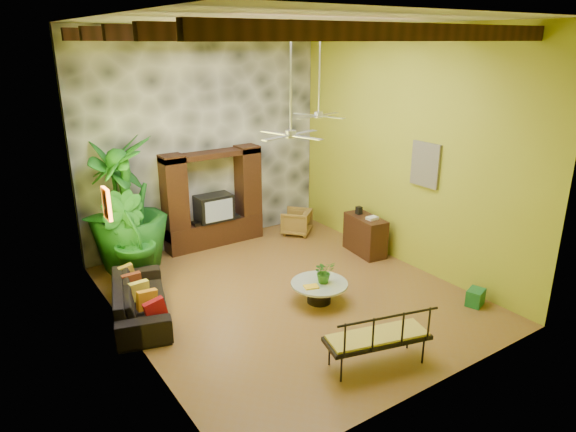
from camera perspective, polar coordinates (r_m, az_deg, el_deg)
ground at (r=10.12m, az=-0.07°, el=-8.60°), size 7.00×7.00×0.00m
ceiling at (r=8.98m, az=-0.08°, el=20.99°), size 6.00×7.00×0.02m
back_wall at (r=12.23m, az=-9.37°, el=8.44°), size 6.00×0.02×5.00m
left_wall at (r=8.01m, az=-18.18°, el=2.18°), size 0.02×7.00×5.00m
right_wall at (r=11.15m, az=12.93°, el=7.20°), size 0.02×7.00×5.00m
stone_accent_wall at (r=12.18m, az=-9.25°, el=8.40°), size 5.98×0.10×4.98m
ceiling_beams at (r=8.97m, az=-0.08°, el=19.58°), size 5.95×5.36×0.22m
entertainment_center at (r=12.28m, az=-8.27°, el=1.15°), size 2.40×0.55×2.30m
ceiling_fan_front at (r=8.62m, az=0.31°, el=10.42°), size 1.28×1.28×1.86m
ceiling_fan_back at (r=10.95m, az=3.45°, el=12.22°), size 1.28×1.28×1.86m
wall_art_mask at (r=9.06m, az=-19.50°, el=1.29°), size 0.06×0.32×0.55m
wall_art_painting at (r=10.77m, az=15.02°, el=5.53°), size 0.06×0.70×0.90m
sofa at (r=9.57m, az=-16.11°, el=-8.88°), size 1.47×2.43×0.66m
wicker_armchair at (r=13.01m, az=0.95°, el=-0.65°), size 0.96×0.96×0.63m
tall_plant_a at (r=11.44m, az=-18.44°, el=1.27°), size 1.71×1.77×2.80m
tall_plant_b at (r=10.69m, az=-17.19°, el=-2.46°), size 1.31×1.31×1.87m
tall_plant_c at (r=11.21m, az=-17.48°, el=1.19°), size 1.91×1.91×2.86m
coffee_table at (r=9.72m, az=3.49°, el=-8.16°), size 1.06×1.06×0.40m
centerpiece_plant at (r=9.59m, az=4.04°, el=-6.18°), size 0.45×0.41×0.43m
yellow_tray at (r=9.47m, az=2.60°, el=-7.86°), size 0.30×0.26×0.03m
iron_bench at (r=7.93m, az=10.30°, el=-12.95°), size 1.69×0.97×0.57m
side_console at (r=11.93m, az=8.56°, el=-2.10°), size 0.63×1.15×0.88m
green_bin at (r=10.26m, az=20.11°, el=-8.48°), size 0.42×0.36×0.31m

